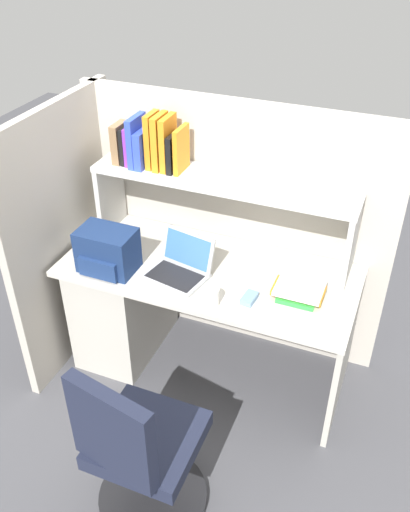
{
  "coord_description": "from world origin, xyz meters",
  "views": [
    {
      "loc": [
        0.89,
        -2.25,
        2.48
      ],
      "look_at": [
        0.0,
        -0.05,
        0.85
      ],
      "focal_mm": 38.75,
      "sensor_mm": 36.0,
      "label": 1
    }
  ],
  "objects": [
    {
      "name": "ground_plane",
      "position": [
        0.0,
        0.0,
        0.0
      ],
      "size": [
        8.0,
        8.0,
        0.0
      ],
      "primitive_type": "plane",
      "color": "#4C4C51"
    },
    {
      "name": "desk",
      "position": [
        -0.39,
        0.0,
        0.4
      ],
      "size": [
        1.6,
        0.7,
        0.73
      ],
      "color": "beige",
      "rests_on": "ground_plane"
    },
    {
      "name": "cubicle_partition_rear",
      "position": [
        0.0,
        0.38,
        0.78
      ],
      "size": [
        1.84,
        0.05,
        1.55
      ],
      "primitive_type": "cube",
      "color": "#BCB5A8",
      "rests_on": "ground_plane"
    },
    {
      "name": "cubicle_partition_left",
      "position": [
        -0.85,
        -0.05,
        0.78
      ],
      "size": [
        0.05,
        1.06,
        1.55
      ],
      "primitive_type": "cube",
      "color": "#BCB5A8",
      "rests_on": "ground_plane"
    },
    {
      "name": "overhead_hutch",
      "position": [
        0.0,
        0.2,
        1.08
      ],
      "size": [
        1.44,
        0.28,
        0.45
      ],
      "color": "beige",
      "rests_on": "desk"
    },
    {
      "name": "reference_books_on_shelf",
      "position": [
        -0.42,
        0.2,
        1.31
      ],
      "size": [
        0.39,
        0.19,
        0.3
      ],
      "color": "olive",
      "rests_on": "overhead_hutch"
    },
    {
      "name": "laptop",
      "position": [
        -0.12,
        -0.1,
        0.78
      ],
      "size": [
        0.35,
        0.31,
        0.22
      ],
      "color": "#B7BABF",
      "rests_on": "desk"
    },
    {
      "name": "backpack",
      "position": [
        -0.5,
        -0.2,
        0.84
      ],
      "size": [
        0.3,
        0.23,
        0.24
      ],
      "color": "navy",
      "rests_on": "desk"
    },
    {
      "name": "computer_mouse",
      "position": [
        0.29,
        -0.17,
        0.75
      ],
      "size": [
        0.07,
        0.11,
        0.03
      ],
      "primitive_type": "cube",
      "rotation": [
        0.0,
        0.0,
        -0.11
      ],
      "color": "#7299C6",
      "rests_on": "desk"
    },
    {
      "name": "paper_cup",
      "position": [
        0.12,
        -0.27,
        0.78
      ],
      "size": [
        0.08,
        0.08,
        0.09
      ],
      "primitive_type": "cylinder",
      "color": "white",
      "rests_on": "desk"
    },
    {
      "name": "desk_book_stack",
      "position": [
        0.51,
        -0.05,
        0.77
      ],
      "size": [
        0.25,
        0.21,
        0.08
      ],
      "color": "green",
      "rests_on": "desk"
    },
    {
      "name": "office_chair",
      "position": [
        0.07,
        -0.97,
        0.39
      ],
      "size": [
        0.52,
        0.53,
        0.93
      ],
      "rotation": [
        0.0,
        0.0,
        2.94
      ],
      "color": "black",
      "rests_on": "ground_plane"
    }
  ]
}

